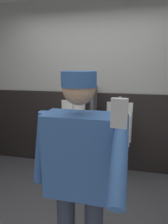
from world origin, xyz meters
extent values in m
cube|color=#B2B2AD|center=(0.00, 1.59, 1.34)|extent=(4.99, 0.12, 2.67)
cube|color=black|center=(0.00, 1.51, 0.64)|extent=(4.39, 0.03, 1.28)
cube|color=white|center=(-0.34, 1.50, 0.83)|extent=(0.40, 0.05, 0.65)
cube|color=white|center=(-0.34, 1.33, 0.78)|extent=(0.34, 0.30, 0.45)
cylinder|color=#B7BABF|center=(-0.34, 1.49, 1.12)|extent=(0.04, 0.04, 0.24)
cylinder|color=#B7BABF|center=(-0.34, 1.46, 0.28)|extent=(0.05, 0.05, 0.55)
cube|color=white|center=(0.41, 1.50, 0.83)|extent=(0.40, 0.05, 0.65)
cube|color=white|center=(0.41, 1.33, 0.78)|extent=(0.34, 0.30, 0.45)
cylinder|color=#B7BABF|center=(0.41, 1.49, 1.12)|extent=(0.04, 0.04, 0.24)
cylinder|color=#B7BABF|center=(0.41, 1.46, 0.28)|extent=(0.05, 0.05, 0.55)
cube|color=#4C4C51|center=(0.04, 1.30, 0.95)|extent=(0.04, 0.40, 0.90)
cube|color=#335999|center=(0.20, -0.25, 1.09)|extent=(0.47, 0.24, 0.60)
cylinder|color=#335999|center=(-0.08, -0.25, 1.11)|extent=(0.17, 0.09, 0.56)
cylinder|color=#335999|center=(0.49, -0.48, 1.23)|extent=(0.09, 0.50, 0.39)
sphere|color=tan|center=(0.20, -0.25, 1.56)|extent=(0.22, 0.22, 0.22)
cylinder|color=#335999|center=(0.20, -0.25, 1.62)|extent=(0.23, 0.23, 0.10)
cube|color=silver|center=(0.48, -0.77, 1.53)|extent=(0.06, 0.03, 0.11)
camera|label=1|loc=(0.50, -1.43, 1.70)|focal=30.20mm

